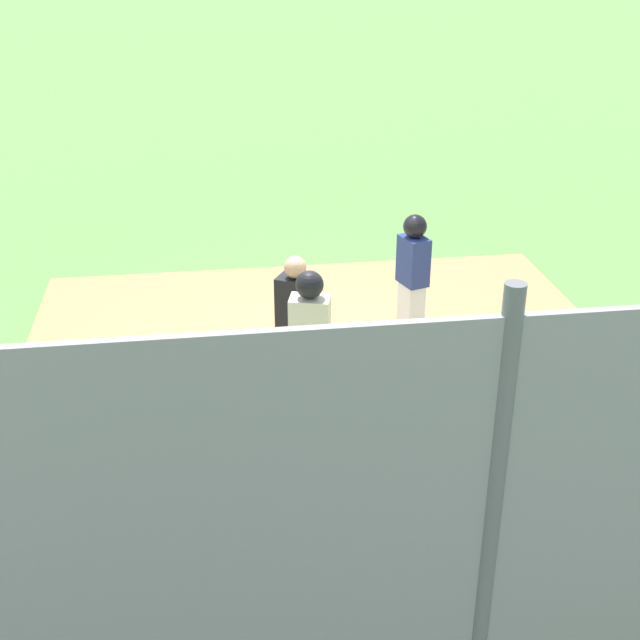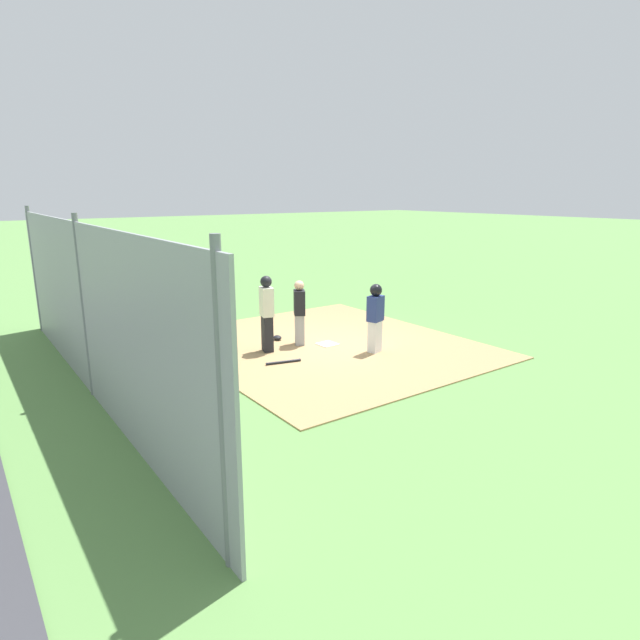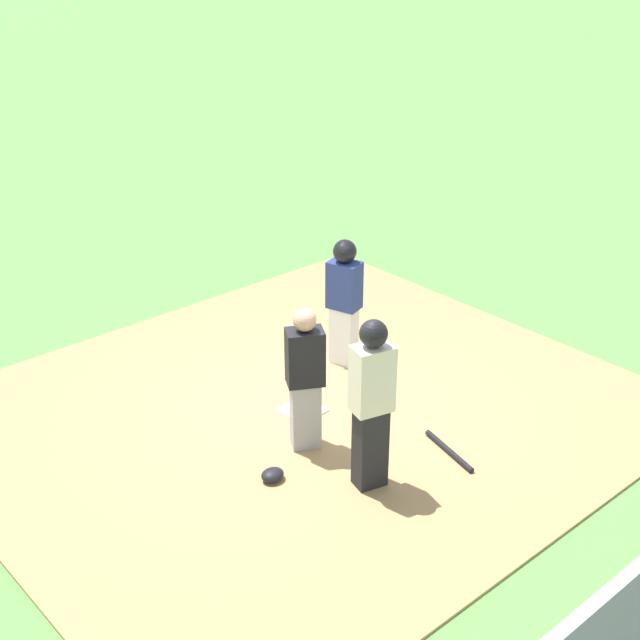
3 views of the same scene
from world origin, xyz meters
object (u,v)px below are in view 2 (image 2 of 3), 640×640
runner (375,314)px  home_plate (327,344)px  catcher (299,312)px  catcher_mask (277,338)px  baseball_bat (283,362)px  umpire (267,312)px

runner → home_plate: bearing=8.1°
catcher → catcher_mask: 1.04m
baseball_bat → runner: bearing=0.2°
home_plate → baseball_bat: baseball_bat is taller
catcher_mask → runner: bearing=31.2°
umpire → catcher_mask: 1.31m
home_plate → umpire: bearing=-104.5°
catcher → umpire: bearing=-148.6°
home_plate → runner: (1.14, 0.54, 0.91)m
umpire → catcher_mask: bearing=60.0°
baseball_bat → umpire: bearing=93.5°
runner → baseball_bat: bearing=59.1°
catcher_mask → home_plate: bearing=36.8°
home_plate → umpire: size_ratio=0.24×
catcher → catcher_mask: bearing=140.6°
catcher → catcher_mask: catcher is taller
catcher → home_plate: bearing=-7.5°
runner → catcher_mask: (-2.20, -1.33, -0.86)m
catcher_mask → baseball_bat: bearing=-27.2°
home_plate → baseball_bat: bearing=-69.8°
umpire → baseball_bat: 1.37m
runner → catcher_mask: bearing=14.0°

